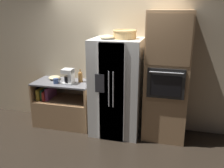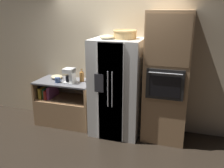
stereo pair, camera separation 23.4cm
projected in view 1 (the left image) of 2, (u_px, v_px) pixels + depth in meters
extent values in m
plane|color=black|center=(110.00, 130.00, 4.89)|extent=(20.00, 20.00, 0.00)
cube|color=beige|center=(115.00, 56.00, 4.87)|extent=(12.00, 0.06, 2.80)
cube|color=#A87F56|center=(65.00, 111.00, 5.11)|extent=(1.15, 0.65, 0.53)
cube|color=#A87F56|center=(64.00, 99.00, 5.03)|extent=(1.11, 0.60, 0.02)
cube|color=#A87F56|center=(39.00, 89.00, 5.11)|extent=(0.04, 0.65, 0.34)
cube|color=#A87F56|center=(90.00, 94.00, 4.85)|extent=(0.04, 0.65, 0.34)
cube|color=slate|center=(63.00, 83.00, 4.92)|extent=(1.15, 0.65, 0.03)
cube|color=black|center=(41.00, 92.00, 5.08)|extent=(0.03, 0.33, 0.23)
cube|color=gold|center=(43.00, 92.00, 5.07)|extent=(0.06, 0.46, 0.22)
cube|color=#337A4C|center=(46.00, 93.00, 5.06)|extent=(0.05, 0.38, 0.20)
cube|color=#B72D28|center=(49.00, 93.00, 5.05)|extent=(0.04, 0.47, 0.18)
cube|color=#934784|center=(51.00, 92.00, 5.02)|extent=(0.06, 0.39, 0.24)
cube|color=silver|center=(117.00, 87.00, 4.62)|extent=(0.90, 0.75, 1.79)
cube|color=silver|center=(111.00, 94.00, 4.26)|extent=(0.45, 0.02, 1.75)
cube|color=silver|center=(112.00, 94.00, 4.26)|extent=(0.45, 0.02, 1.75)
cylinder|color=#B2B2B7|center=(109.00, 89.00, 4.22)|extent=(0.02, 0.02, 0.63)
cylinder|color=#B2B2B7|center=(113.00, 90.00, 4.20)|extent=(0.02, 0.02, 0.63)
cube|color=#2D2D33|center=(100.00, 83.00, 4.24)|extent=(0.16, 0.01, 0.32)
cube|color=#A87F56|center=(167.00, 77.00, 4.37)|extent=(0.74, 0.66, 2.27)
cube|color=black|center=(166.00, 84.00, 4.06)|extent=(0.61, 0.04, 0.50)
cube|color=black|center=(166.00, 86.00, 4.05)|extent=(0.50, 0.01, 0.35)
cylinder|color=#B2B2B7|center=(166.00, 73.00, 3.97)|extent=(0.54, 0.02, 0.02)
cube|color=#94704C|center=(169.00, 40.00, 3.86)|extent=(0.70, 0.01, 0.81)
cylinder|color=tan|center=(125.00, 35.00, 4.32)|extent=(0.39, 0.39, 0.14)
torus|color=tan|center=(125.00, 31.00, 4.30)|extent=(0.42, 0.42, 0.03)
ellipsoid|color=beige|center=(107.00, 37.00, 4.30)|extent=(0.27, 0.27, 0.07)
cylinder|color=brown|center=(80.00, 77.00, 4.89)|extent=(0.09, 0.09, 0.18)
cone|color=brown|center=(80.00, 72.00, 4.86)|extent=(0.09, 0.09, 0.05)
cylinder|color=brown|center=(80.00, 70.00, 4.85)|extent=(0.03, 0.03, 0.02)
cylinder|color=#384C7A|center=(56.00, 81.00, 4.81)|extent=(0.10, 0.10, 0.10)
torus|color=#384C7A|center=(58.00, 81.00, 4.79)|extent=(0.07, 0.01, 0.07)
ellipsoid|color=beige|center=(55.00, 78.00, 5.07)|extent=(0.24, 0.24, 0.08)
cube|color=white|center=(68.00, 83.00, 4.82)|extent=(0.20, 0.21, 0.02)
cylinder|color=black|center=(67.00, 79.00, 4.80)|extent=(0.12, 0.12, 0.12)
cube|color=white|center=(71.00, 77.00, 4.76)|extent=(0.07, 0.18, 0.28)
cube|color=white|center=(68.00, 71.00, 4.75)|extent=(0.20, 0.21, 0.08)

